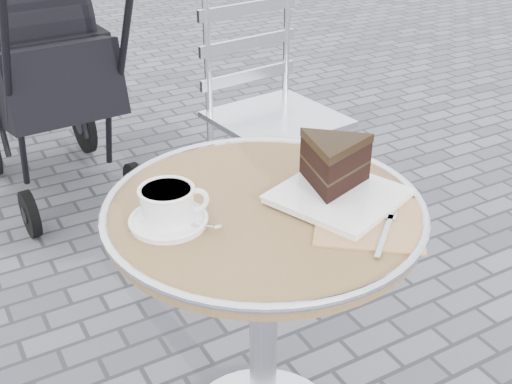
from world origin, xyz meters
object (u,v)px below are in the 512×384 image
cappuccino_set (169,208)px  baby_stroller (41,79)px  cake_plate_set (335,170)px  bistro_chair (261,87)px  cafe_table (264,267)px

cappuccino_set → baby_stroller: bearing=99.2°
cake_plate_set → bistro_chair: 1.10m
bistro_chair → baby_stroller: 1.03m
cafe_table → bistro_chair: size_ratio=0.76×
cafe_table → baby_stroller: baby_stroller is taller
cappuccino_set → baby_stroller: (0.10, 1.72, -0.26)m
cake_plate_set → cafe_table: bearing=147.6°
cappuccino_set → bistro_chair: bearing=63.6°
cafe_table → cappuccino_set: cappuccino_set is taller
cappuccino_set → baby_stroller: size_ratio=0.15×
bistro_chair → baby_stroller: baby_stroller is taller
cappuccino_set → baby_stroller: 1.74m
cappuccino_set → cafe_table: bearing=3.2°
bistro_chair → baby_stroller: size_ratio=0.85×
cafe_table → bistro_chair: bistro_chair is taller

